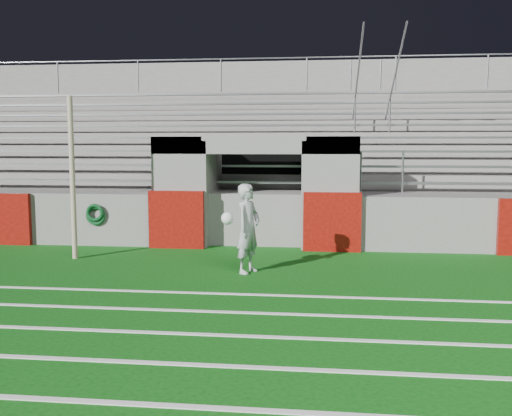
# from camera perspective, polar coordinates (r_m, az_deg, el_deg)

# --- Properties ---
(ground) EXTENTS (90.00, 90.00, 0.00)m
(ground) POSITION_cam_1_polar(r_m,az_deg,el_deg) (10.33, -2.26, -7.17)
(ground) COLOR #0C4A0E
(ground) RESTS_ON ground
(field_post) EXTENTS (0.11, 0.11, 3.42)m
(field_post) POSITION_cam_1_polar(r_m,az_deg,el_deg) (12.59, -17.88, 2.85)
(field_post) COLOR tan
(field_post) RESTS_ON ground
(field_markings) EXTENTS (28.00, 8.09, 0.01)m
(field_markings) POSITION_cam_1_polar(r_m,az_deg,el_deg) (5.70, -10.42, -18.79)
(field_markings) COLOR white
(field_markings) RESTS_ON ground
(stadium_structure) EXTENTS (26.00, 8.48, 5.42)m
(stadium_structure) POSITION_cam_1_polar(r_m,az_deg,el_deg) (17.99, 1.62, 3.42)
(stadium_structure) COLOR slate
(stadium_structure) RESTS_ON ground
(goalkeeper_with_ball) EXTENTS (0.80, 0.73, 1.69)m
(goalkeeper_with_ball) POSITION_cam_1_polar(r_m,az_deg,el_deg) (10.73, -0.86, -2.03)
(goalkeeper_with_ball) COLOR #A6ACB0
(goalkeeper_with_ball) RESTS_ON ground
(hose_coil) EXTENTS (0.48, 0.14, 0.53)m
(hose_coil) POSITION_cam_1_polar(r_m,az_deg,el_deg) (14.01, -15.78, -0.60)
(hose_coil) COLOR #0D431F
(hose_coil) RESTS_ON ground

